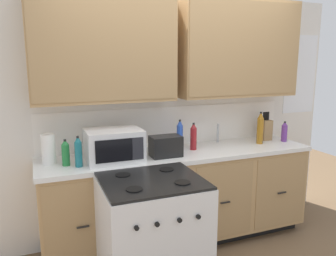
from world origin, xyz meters
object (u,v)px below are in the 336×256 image
object	(u,v)px
paper_towel_roll	(49,149)
bottle_amber	(260,128)
microwave	(114,145)
bottle_teal	(78,152)
stove_range	(152,237)
bottle_violet	(284,132)
bottle_green	(66,153)
bottle_blue	(180,135)
toaster	(166,146)
bottle_red	(193,137)
knife_block	(265,129)

from	to	relation	value
paper_towel_roll	bottle_amber	world-z (taller)	bottle_amber
microwave	bottle_teal	size ratio (longest dim) A/B	1.85
stove_range	bottle_violet	size ratio (longest dim) A/B	4.32
microwave	bottle_green	distance (m)	0.41
microwave	bottle_blue	bearing A→B (deg)	13.50
toaster	bottle_violet	distance (m)	1.41
toaster	paper_towel_roll	bearing A→B (deg)	171.76
microwave	bottle_blue	size ratio (longest dim) A/B	1.63
bottle_red	microwave	bearing A→B (deg)	-173.52
bottle_blue	stove_range	bearing A→B (deg)	-126.47
bottle_teal	bottle_amber	bearing A→B (deg)	3.51
bottle_red	bottle_amber	bearing A→B (deg)	-2.61
bottle_violet	bottle_amber	bearing A→B (deg)	177.44
toaster	bottle_blue	size ratio (longest dim) A/B	0.95
knife_block	paper_towel_roll	xyz separation A→B (m)	(-2.27, -0.08, 0.01)
microwave	bottle_amber	xyz separation A→B (m)	(1.57, 0.06, 0.03)
paper_towel_roll	bottle_green	size ratio (longest dim) A/B	1.15
knife_block	bottle_amber	world-z (taller)	bottle_amber
toaster	knife_block	world-z (taller)	knife_block
paper_towel_roll	bottle_green	world-z (taller)	paper_towel_roll
bottle_green	bottle_amber	xyz separation A→B (m)	(1.98, 0.05, 0.06)
bottle_green	microwave	bearing A→B (deg)	-1.70
toaster	bottle_violet	size ratio (longest dim) A/B	1.27
stove_range	knife_block	distance (m)	1.85
toaster	bottle_amber	distance (m)	1.10
stove_range	bottle_green	size ratio (longest dim) A/B	4.22
paper_towel_roll	bottle_violet	size ratio (longest dim) A/B	1.18
bottle_teal	paper_towel_roll	bearing A→B (deg)	142.49
bottle_green	bottle_teal	xyz separation A→B (m)	(0.10, -0.07, 0.02)
knife_block	bottle_teal	world-z (taller)	knife_block
knife_block	bottle_red	size ratio (longest dim) A/B	1.16
stove_range	bottle_teal	xyz separation A→B (m)	(-0.46, 0.51, 0.60)
toaster	bottle_teal	distance (m)	0.78
knife_block	bottle_violet	bearing A→B (deg)	-48.20
stove_range	toaster	size ratio (longest dim) A/B	3.39
toaster	bottle_blue	bearing A→B (deg)	41.22
stove_range	bottle_red	bearing A→B (deg)	45.17
toaster	paper_towel_roll	distance (m)	1.02
stove_range	knife_block	world-z (taller)	knife_block
stove_range	bottle_green	xyz separation A→B (m)	(-0.56, 0.58, 0.58)
microwave	knife_block	world-z (taller)	knife_block
knife_block	bottle_green	world-z (taller)	knife_block
knife_block	bottle_amber	size ratio (longest dim) A/B	0.91
bottle_violet	paper_towel_roll	bearing A→B (deg)	178.30
microwave	bottle_green	xyz separation A→B (m)	(-0.41, 0.01, -0.03)
knife_block	bottle_red	distance (m)	0.93
bottle_green	bottle_teal	world-z (taller)	bottle_teal
toaster	bottle_amber	bearing A→B (deg)	4.59
stove_range	paper_towel_roll	bearing A→B (deg)	135.17
stove_range	bottle_blue	distance (m)	1.10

